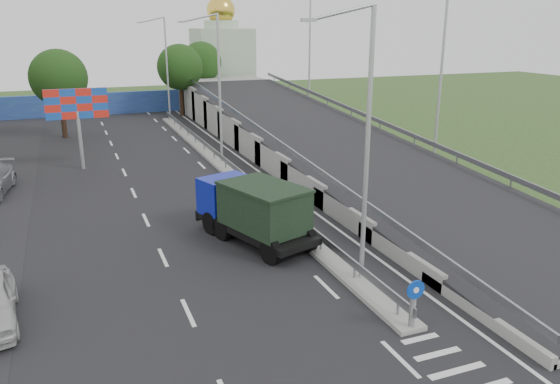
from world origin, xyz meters
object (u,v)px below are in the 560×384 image
lamp_post_near (363,134)px  lamp_post_mid (217,82)px  sign_bollard (413,304)px  lamp_post_far (165,63)px  church (222,58)px  billboard (77,108)px  dump_truck (253,208)px

lamp_post_near → lamp_post_mid: same height
sign_bollard → lamp_post_near: (0.11, 3.83, 4.77)m
sign_bollard → lamp_post_far: lamp_post_far is taller
church → lamp_post_mid: bearing=-106.2°
lamp_post_far → lamp_post_near: bearing=-90.0°
billboard → dump_truck: billboard is taller
lamp_post_far → dump_truck: bearing=-93.9°
sign_bollard → lamp_post_mid: lamp_post_mid is taller
sign_bollard → billboard: bearing=109.2°
lamp_post_near → lamp_post_far: bearing=90.0°
lamp_post_far → dump_truck: lamp_post_far is taller
lamp_post_near → lamp_post_mid: size_ratio=1.00×
lamp_post_mid → sign_bollard: bearing=-90.3°
church → billboard: church is taller
billboard → dump_truck: 18.06m
sign_bollard → lamp_post_near: lamp_post_near is taller
lamp_post_near → billboard: lamp_post_near is taller
lamp_post_mid → dump_truck: bearing=-99.3°
sign_bollard → lamp_post_mid: (0.11, 23.83, 4.77)m
sign_bollard → lamp_post_mid: 24.30m
sign_bollard → church: size_ratio=0.12×
church → lamp_post_far: bearing=-125.2°
lamp_post_far → church: bearing=54.8°
church → dump_truck: size_ratio=2.02×
sign_bollard → lamp_post_far: size_ratio=0.17×
church → dump_truck: (-12.26, -48.55, -3.74)m
sign_bollard → church: bearing=80.2°
sign_bollard → billboard: billboard is taller
lamp_post_far → church: size_ratio=0.73×
lamp_post_mid → billboard: size_ratio=1.83×
lamp_post_near → church: 54.90m
billboard → lamp_post_mid: bearing=-12.4°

